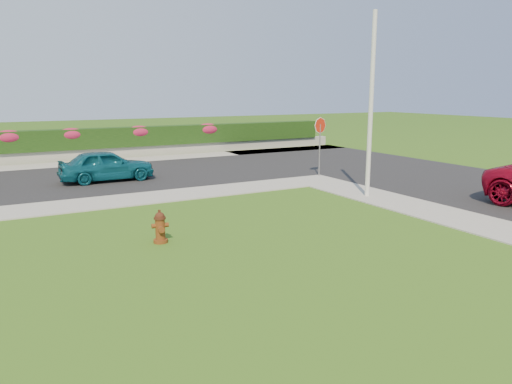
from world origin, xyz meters
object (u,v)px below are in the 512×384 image
fire_hydrant (160,227)px  utility_pole (371,107)px  sedan_teal (107,165)px  stop_sign (320,133)px

fire_hydrant → utility_pole: 8.90m
fire_hydrant → sedan_teal: bearing=93.1°
sedan_teal → stop_sign: bearing=-110.7°
utility_pole → fire_hydrant: bearing=-168.1°
fire_hydrant → utility_pole: bearing=19.8°
utility_pole → stop_sign: utility_pole is taller
utility_pole → stop_sign: (1.05, 4.36, -1.26)m
sedan_teal → utility_pole: size_ratio=0.60×
sedan_teal → utility_pole: utility_pole is taller
sedan_teal → stop_sign: (8.53, -3.23, 1.26)m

